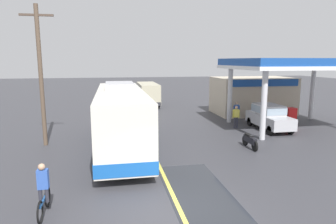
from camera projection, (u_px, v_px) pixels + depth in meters
ground at (134, 111)px, 29.18m from camera, size 120.00×120.00×0.00m
lane_divider_stripe at (139, 121)px, 24.35m from camera, size 0.16×50.00×0.01m
wet_puddle_patch at (198, 192)px, 11.24m from camera, size 2.37×5.94×0.01m
coach_bus_main at (121, 119)px, 16.56m from camera, size 2.60×11.04×3.69m
gas_station_roadside at (263, 88)px, 25.72m from camera, size 9.10×11.95×5.10m
car_at_pump at (269, 116)px, 21.39m from camera, size 1.70×4.20×1.82m
minibus_opposing_lane at (148, 92)px, 32.98m from camera, size 2.04×6.13×2.44m
cyclist_on_shoulder at (43, 191)px, 9.56m from camera, size 0.34×1.82×1.72m
motorcycle_parked_forecourt at (250, 141)px, 16.89m from camera, size 0.55×1.80×0.92m
pedestrian_near_pump at (236, 111)px, 23.95m from camera, size 0.55×0.22×1.66m
pedestrian_by_shop at (236, 116)px, 21.84m from camera, size 0.55×0.22×1.66m
utility_pole_roadside at (41, 74)px, 16.86m from camera, size 1.80×0.24×8.03m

